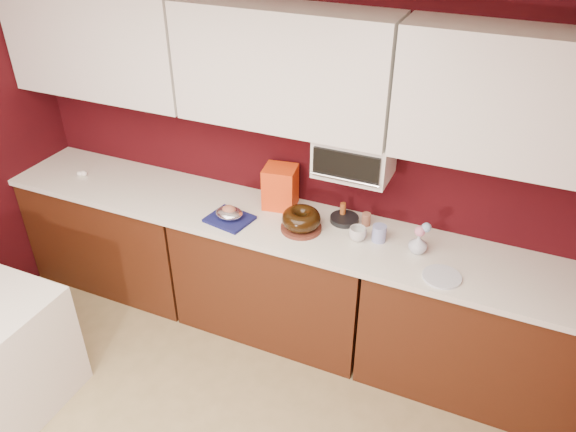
{
  "coord_description": "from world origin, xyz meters",
  "views": [
    {
      "loc": [
        1.3,
        -0.81,
        2.86
      ],
      "look_at": [
        0.13,
        1.84,
        1.02
      ],
      "focal_mm": 35.0,
      "sensor_mm": 36.0,
      "label": 1
    }
  ],
  "objects_px": {
    "coffee_mug": "(358,233)",
    "foil_ham_nest": "(229,213)",
    "flower_vase": "(418,243)",
    "pandoro_box": "(280,187)",
    "bundt_cake": "(301,219)",
    "toaster_oven": "(355,156)",
    "blue_jar": "(379,233)"
  },
  "relations": [
    {
      "from": "bundt_cake",
      "to": "pandoro_box",
      "type": "xyz_separation_m",
      "value": [
        -0.24,
        0.21,
        0.06
      ]
    },
    {
      "from": "bundt_cake",
      "to": "coffee_mug",
      "type": "distance_m",
      "value": 0.36
    },
    {
      "from": "foil_ham_nest",
      "to": "pandoro_box",
      "type": "relative_size",
      "value": 0.63
    },
    {
      "from": "foil_ham_nest",
      "to": "pandoro_box",
      "type": "xyz_separation_m",
      "value": [
        0.22,
        0.3,
        0.09
      ]
    },
    {
      "from": "foil_ham_nest",
      "to": "flower_vase",
      "type": "height_order",
      "value": "flower_vase"
    },
    {
      "from": "toaster_oven",
      "to": "coffee_mug",
      "type": "bearing_deg",
      "value": -58.43
    },
    {
      "from": "bundt_cake",
      "to": "foil_ham_nest",
      "type": "xyz_separation_m",
      "value": [
        -0.46,
        -0.09,
        -0.02
      ]
    },
    {
      "from": "foil_ham_nest",
      "to": "flower_vase",
      "type": "distance_m",
      "value": 1.19
    },
    {
      "from": "pandoro_box",
      "to": "coffee_mug",
      "type": "height_order",
      "value": "pandoro_box"
    },
    {
      "from": "pandoro_box",
      "to": "coffee_mug",
      "type": "relative_size",
      "value": 2.78
    },
    {
      "from": "bundt_cake",
      "to": "flower_vase",
      "type": "relative_size",
      "value": 1.84
    },
    {
      "from": "pandoro_box",
      "to": "flower_vase",
      "type": "xyz_separation_m",
      "value": [
        0.96,
        -0.16,
        -0.08
      ]
    },
    {
      "from": "toaster_oven",
      "to": "coffee_mug",
      "type": "xyz_separation_m",
      "value": [
        0.1,
        -0.17,
        -0.42
      ]
    },
    {
      "from": "toaster_oven",
      "to": "flower_vase",
      "type": "distance_m",
      "value": 0.64
    },
    {
      "from": "pandoro_box",
      "to": "bundt_cake",
      "type": "bearing_deg",
      "value": -50.6
    },
    {
      "from": "coffee_mug",
      "to": "bundt_cake",
      "type": "bearing_deg",
      "value": -174.25
    },
    {
      "from": "pandoro_box",
      "to": "coffee_mug",
      "type": "bearing_deg",
      "value": -25.54
    },
    {
      "from": "pandoro_box",
      "to": "coffee_mug",
      "type": "xyz_separation_m",
      "value": [
        0.6,
        -0.18,
        -0.09
      ]
    },
    {
      "from": "foil_ham_nest",
      "to": "blue_jar",
      "type": "height_order",
      "value": "blue_jar"
    },
    {
      "from": "bundt_cake",
      "to": "foil_ham_nest",
      "type": "distance_m",
      "value": 0.47
    },
    {
      "from": "toaster_oven",
      "to": "blue_jar",
      "type": "distance_m",
      "value": 0.49
    },
    {
      "from": "toaster_oven",
      "to": "coffee_mug",
      "type": "relative_size",
      "value": 4.39
    },
    {
      "from": "coffee_mug",
      "to": "toaster_oven",
      "type": "bearing_deg",
      "value": 121.57
    },
    {
      "from": "foil_ham_nest",
      "to": "blue_jar",
      "type": "relative_size",
      "value": 1.73
    },
    {
      "from": "toaster_oven",
      "to": "blue_jar",
      "type": "height_order",
      "value": "toaster_oven"
    },
    {
      "from": "toaster_oven",
      "to": "foil_ham_nest",
      "type": "distance_m",
      "value": 0.88
    },
    {
      "from": "coffee_mug",
      "to": "foil_ham_nest",
      "type": "bearing_deg",
      "value": -171.34
    },
    {
      "from": "toaster_oven",
      "to": "blue_jar",
      "type": "relative_size",
      "value": 4.36
    },
    {
      "from": "foil_ham_nest",
      "to": "flower_vase",
      "type": "relative_size",
      "value": 1.35
    },
    {
      "from": "blue_jar",
      "to": "flower_vase",
      "type": "height_order",
      "value": "flower_vase"
    },
    {
      "from": "foil_ham_nest",
      "to": "bundt_cake",
      "type": "bearing_deg",
      "value": 10.87
    },
    {
      "from": "toaster_oven",
      "to": "pandoro_box",
      "type": "relative_size",
      "value": 1.58
    }
  ]
}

